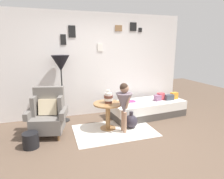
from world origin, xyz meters
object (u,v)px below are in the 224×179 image
daybed (147,108)px  person_child (124,102)px  vase_striped (108,98)px  book_on_daybed (131,101)px  floor_lamp (61,65)px  side_table (108,110)px  demijohn_near (131,121)px  armchair (48,114)px  magazine_basket (31,140)px

daybed → person_child: bearing=-142.2°
vase_striped → book_on_daybed: 0.95m
daybed → floor_lamp: (-2.09, 0.32, 1.15)m
side_table → floor_lamp: size_ratio=0.39×
book_on_daybed → demijohn_near: bearing=-112.1°
armchair → side_table: bearing=-5.2°
book_on_daybed → demijohn_near: (-0.26, -0.63, -0.26)m
daybed → person_child: (-0.93, -0.72, 0.47)m
book_on_daybed → magazine_basket: 2.48m
book_on_daybed → daybed: bearing=-8.0°
armchair → book_on_daybed: armchair is taller
daybed → side_table: size_ratio=3.17×
vase_striped → demijohn_near: (0.49, -0.12, -0.55)m
vase_striped → floor_lamp: (-0.90, 0.77, 0.64)m
side_table → daybed: bearing=20.9°
armchair → demijohn_near: size_ratio=2.55×
daybed → magazine_basket: bearing=-163.6°
person_child → vase_striped: bearing=132.8°
daybed → person_child: size_ratio=1.86×
vase_striped → magazine_basket: (-1.56, -0.36, -0.57)m
vase_striped → armchair: bearing=175.4°
armchair → magazine_basket: size_ratio=3.46×
book_on_daybed → magazine_basket: bearing=-159.3°
armchair → side_table: (1.22, -0.11, -0.01)m
side_table → floor_lamp: floor_lamp is taller
person_child → book_on_daybed: person_child is taller
vase_striped → person_child: size_ratio=0.27×
person_child → demijohn_near: size_ratio=2.78×
floor_lamp → demijohn_near: bearing=-32.6°
book_on_daybed → armchair: bearing=-168.4°
person_child → demijohn_near: 0.59m
demijohn_near → magazine_basket: size_ratio=1.36×
side_table → book_on_daybed: bearing=34.4°
demijohn_near → armchair: bearing=172.7°
vase_striped → demijohn_near: vase_striped is taller
book_on_daybed → floor_lamp: bearing=171.1°
daybed → side_table: (-1.20, -0.46, 0.23)m
vase_striped → demijohn_near: size_ratio=0.75×
vase_striped → person_child: 0.38m
floor_lamp → person_child: 1.70m
daybed → magazine_basket: size_ratio=7.01×
side_table → person_child: 0.45m
book_on_daybed → vase_striped: bearing=-145.6°
daybed → magazine_basket: 2.86m
demijohn_near → magazine_basket: (-2.05, -0.24, -0.01)m
floor_lamp → demijohn_near: size_ratio=4.15×
vase_striped → floor_lamp: bearing=139.7°
book_on_daybed → demijohn_near: 0.73m
daybed → book_on_daybed: book_on_daybed is taller
daybed → magazine_basket: daybed is taller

